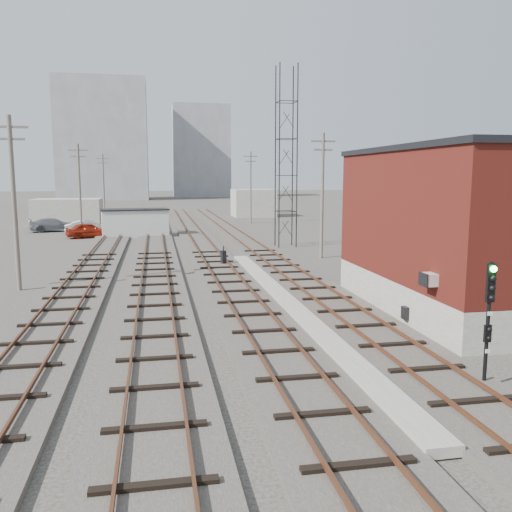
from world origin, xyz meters
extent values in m
plane|color=#282621|center=(0.00, 60.00, 0.00)|extent=(320.00, 320.00, 0.00)
cube|color=#332D28|center=(2.50, 39.00, 0.10)|extent=(3.20, 90.00, 0.20)
cube|color=#4C2816|center=(1.78, 39.00, 0.33)|extent=(0.07, 90.00, 0.12)
cube|color=#4C2816|center=(3.22, 39.00, 0.33)|extent=(0.07, 90.00, 0.12)
cube|color=#332D28|center=(-1.50, 39.00, 0.10)|extent=(3.20, 90.00, 0.20)
cube|color=#4C2816|center=(-2.22, 39.00, 0.33)|extent=(0.07, 90.00, 0.12)
cube|color=#4C2816|center=(-0.78, 39.00, 0.33)|extent=(0.07, 90.00, 0.12)
cube|color=#332D28|center=(-5.50, 39.00, 0.10)|extent=(3.20, 90.00, 0.20)
cube|color=#4C2816|center=(-6.22, 39.00, 0.33)|extent=(0.07, 90.00, 0.12)
cube|color=#4C2816|center=(-4.78, 39.00, 0.33)|extent=(0.07, 90.00, 0.12)
cube|color=#332D28|center=(-9.50, 39.00, 0.10)|extent=(3.20, 90.00, 0.20)
cube|color=#4C2816|center=(-10.22, 39.00, 0.33)|extent=(0.07, 90.00, 0.12)
cube|color=#4C2816|center=(-8.78, 39.00, 0.33)|extent=(0.07, 90.00, 0.12)
cube|color=gray|center=(0.50, 14.00, 0.13)|extent=(0.90, 28.00, 0.26)
cube|color=gray|center=(7.50, 12.00, 0.75)|extent=(6.00, 12.00, 1.50)
cube|color=#4C1912|center=(7.50, 12.00, 4.25)|extent=(6.00, 12.00, 5.50)
cube|color=black|center=(7.50, 12.00, 7.10)|extent=(6.20, 12.20, 0.25)
cube|color=beige|center=(4.28, 8.00, 2.25)|extent=(0.45, 0.62, 0.45)
cube|color=black|center=(4.40, 10.00, 0.50)|extent=(0.20, 0.35, 0.50)
cylinder|color=black|center=(4.75, 34.25, 7.50)|extent=(0.10, 0.10, 15.00)
cylinder|color=black|center=(6.25, 34.25, 7.50)|extent=(0.10, 0.10, 15.00)
cylinder|color=black|center=(4.75, 35.75, 7.50)|extent=(0.10, 0.10, 15.00)
cylinder|color=black|center=(6.25, 35.75, 7.50)|extent=(0.10, 0.10, 15.00)
cylinder|color=#595147|center=(-12.50, 20.00, 4.50)|extent=(0.24, 0.24, 9.00)
cube|color=#595147|center=(-12.50, 20.00, 8.40)|extent=(1.80, 0.12, 0.12)
cube|color=#595147|center=(-12.50, 20.00, 7.80)|extent=(1.40, 0.12, 0.12)
cylinder|color=#595147|center=(-12.50, 45.00, 4.50)|extent=(0.24, 0.24, 9.00)
cube|color=#595147|center=(-12.50, 45.00, 8.40)|extent=(1.80, 0.12, 0.12)
cube|color=#595147|center=(-12.50, 45.00, 7.80)|extent=(1.40, 0.12, 0.12)
cylinder|color=#595147|center=(-12.50, 70.00, 4.50)|extent=(0.24, 0.24, 9.00)
cube|color=#595147|center=(-12.50, 70.00, 8.40)|extent=(1.80, 0.12, 0.12)
cube|color=#595147|center=(-12.50, 70.00, 7.80)|extent=(1.40, 0.12, 0.12)
cylinder|color=#595147|center=(6.50, 28.00, 4.50)|extent=(0.24, 0.24, 9.00)
cube|color=#595147|center=(6.50, 28.00, 8.40)|extent=(1.80, 0.12, 0.12)
cube|color=#595147|center=(6.50, 28.00, 7.80)|extent=(1.40, 0.12, 0.12)
cylinder|color=#595147|center=(6.50, 58.00, 4.50)|extent=(0.24, 0.24, 9.00)
cube|color=#595147|center=(6.50, 58.00, 8.40)|extent=(1.80, 0.12, 0.12)
cube|color=#595147|center=(6.50, 58.00, 7.80)|extent=(1.40, 0.12, 0.12)
cube|color=gray|center=(-18.00, 135.00, 15.00)|extent=(22.00, 14.00, 30.00)
cube|color=gray|center=(8.00, 150.00, 13.00)|extent=(16.00, 12.00, 26.00)
cube|color=gray|center=(-16.00, 60.00, 1.60)|extent=(8.00, 5.00, 3.20)
cube|color=gray|center=(9.00, 70.00, 2.00)|extent=(6.00, 6.00, 4.00)
cube|color=gray|center=(3.70, 3.54, 0.05)|extent=(0.40, 0.40, 0.10)
cylinder|color=black|center=(3.70, 3.54, 1.80)|extent=(0.11, 0.11, 3.60)
cube|color=black|center=(3.70, 3.52, 3.02)|extent=(0.23, 0.10, 1.08)
sphere|color=#0CE533|center=(3.70, 3.43, 3.42)|extent=(0.18, 0.18, 0.18)
sphere|color=black|center=(3.70, 3.43, 3.15)|extent=(0.18, 0.18, 0.18)
sphere|color=black|center=(3.70, 3.43, 2.88)|extent=(0.18, 0.18, 0.18)
sphere|color=black|center=(3.70, 3.43, 2.61)|extent=(0.18, 0.18, 0.18)
cube|color=black|center=(3.70, 3.52, 1.58)|extent=(0.20, 0.09, 0.50)
cube|color=white|center=(3.70, 3.46, 2.16)|extent=(0.14, 0.02, 0.11)
cube|color=white|center=(3.70, 3.46, 1.08)|extent=(0.14, 0.02, 0.11)
cube|color=black|center=(-1.00, 25.60, 0.58)|extent=(0.38, 0.38, 0.97)
cylinder|color=black|center=(-1.00, 25.60, 1.21)|extent=(0.08, 0.08, 0.29)
cube|color=silver|center=(-7.39, 44.98, 1.32)|extent=(6.61, 3.35, 2.64)
cube|color=black|center=(-7.39, 44.98, 2.70)|extent=(6.84, 3.59, 0.13)
imported|color=maroon|center=(-11.80, 44.87, 0.73)|extent=(4.63, 3.02, 1.46)
imported|color=#AAAEB2|center=(-12.26, 47.93, 0.73)|extent=(4.51, 1.77, 1.46)
imported|color=slate|center=(-16.29, 51.75, 0.73)|extent=(5.39, 3.31, 1.46)
camera|label=1|loc=(-5.35, -9.72, 5.93)|focal=38.00mm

